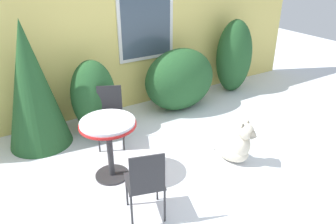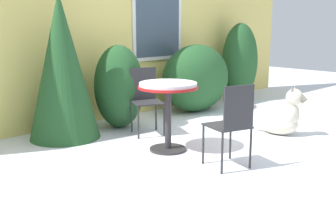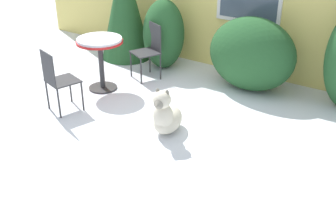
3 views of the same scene
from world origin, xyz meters
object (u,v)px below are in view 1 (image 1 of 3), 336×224
patio_table (108,133)px  dog (235,146)px  patio_chair_far_side (146,182)px  patio_chair_near_table (110,114)px

patio_table → dog: size_ratio=1.10×
patio_chair_far_side → dog: bearing=-151.8°
patio_chair_far_side → patio_table: bearing=-71.3°
patio_chair_far_side → dog: patio_chair_far_side is taller
patio_table → dog: (1.59, -0.58, -0.41)m
patio_table → dog: bearing=-20.1°
dog → patio_table: bearing=147.9°
patio_chair_far_side → dog: size_ratio=1.20×
patio_table → patio_chair_near_table: size_ratio=0.92×
patio_chair_near_table → patio_chair_far_side: (-0.30, -1.68, 0.00)m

